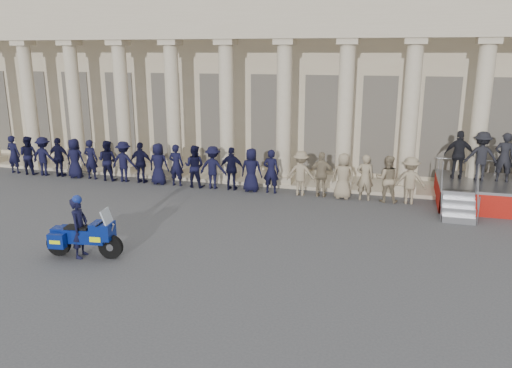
% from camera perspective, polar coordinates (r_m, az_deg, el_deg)
% --- Properties ---
extents(ground, '(90.00, 90.00, 0.00)m').
position_cam_1_polar(ground, '(15.44, -8.47, -7.23)').
color(ground, '#404042').
rests_on(ground, ground).
extents(building, '(40.00, 12.50, 9.00)m').
position_cam_1_polar(building, '(28.40, 3.74, 12.35)').
color(building, '#BEAC8E').
rests_on(building, ground).
extents(officer_rank, '(19.48, 0.70, 1.86)m').
position_cam_1_polar(officer_rank, '(22.01, -7.45, 2.05)').
color(officer_rank, black).
rests_on(officer_rank, ground).
extents(reviewing_stand, '(4.62, 4.34, 2.83)m').
position_cam_1_polar(reviewing_stand, '(21.11, 26.29, 1.83)').
color(reviewing_stand, gray).
rests_on(reviewing_stand, ground).
extents(motorcycle, '(2.30, 1.03, 1.48)m').
position_cam_1_polar(motorcycle, '(15.25, -19.02, -5.63)').
color(motorcycle, black).
rests_on(motorcycle, ground).
extents(rider, '(0.51, 0.70, 1.86)m').
position_cam_1_polar(rider, '(15.22, -19.54, -4.60)').
color(rider, black).
rests_on(rider, ground).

